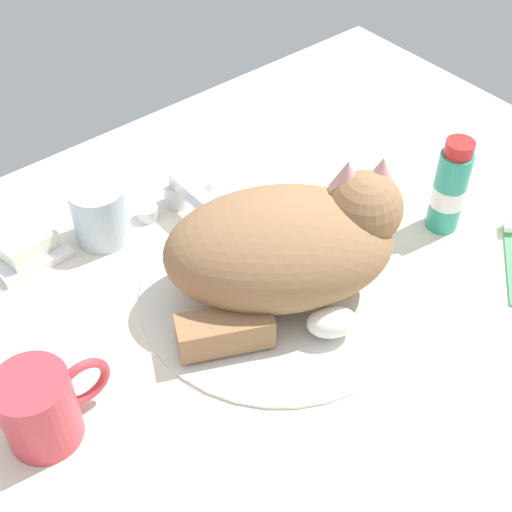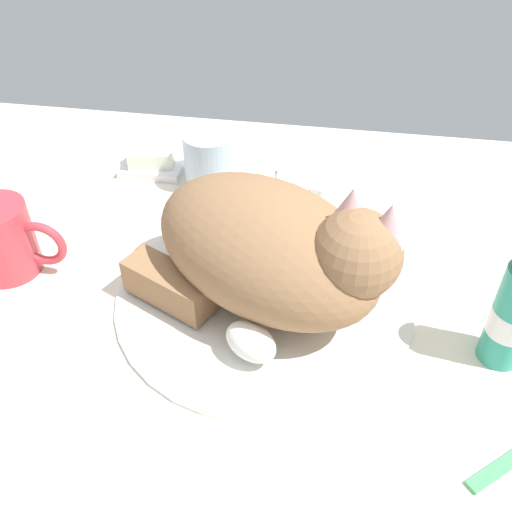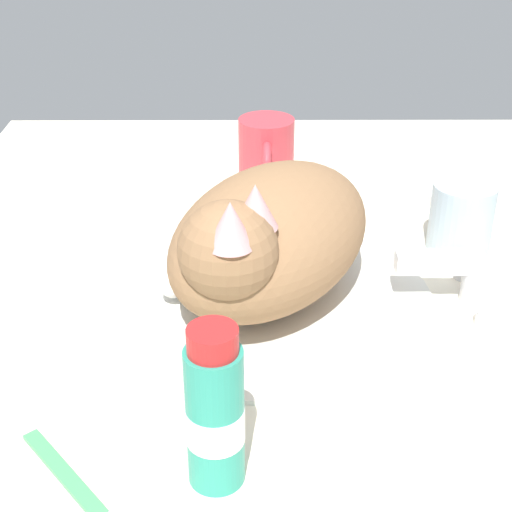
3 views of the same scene
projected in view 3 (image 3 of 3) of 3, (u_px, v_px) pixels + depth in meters
The scene contains 10 objects.
ground_plane at pixel (271, 313), 79.26cm from camera, with size 110.00×82.50×3.00cm, color silver.
sink_basin at pixel (271, 297), 78.30cm from camera, with size 32.87×32.87×0.93cm, color silver.
faucet at pixel (466, 280), 77.44cm from camera, with size 12.19×10.42×5.47cm.
cat at pixel (265, 239), 73.95cm from camera, with size 30.83×27.29×15.48cm.
coffee_mug at pixel (263, 152), 102.55cm from camera, with size 11.53×7.39×8.71cm.
rinse_cup at pixel (461, 217), 86.31cm from camera, with size 7.03×7.03×7.87cm.
soap_dish at pixel (460, 209), 96.00cm from camera, with size 9.00×6.40×1.20cm, color white.
soap_bar at pixel (461, 196), 95.14cm from camera, with size 6.36×4.42×2.35cm, color silver.
toothpaste_bottle at pixel (215, 412), 54.34cm from camera, with size 4.24×4.24×13.15cm.
toothbrush at pixel (80, 490), 55.47cm from camera, with size 11.79×10.19×1.60cm.
Camera 3 is at (66.43, -1.76, 42.12)cm, focal length 54.44 mm.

